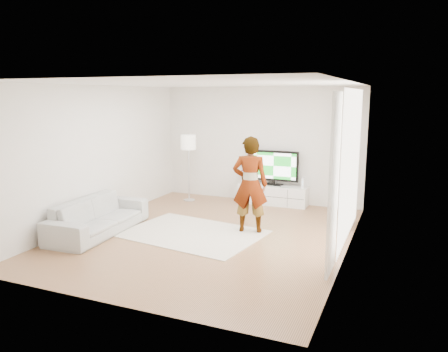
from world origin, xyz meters
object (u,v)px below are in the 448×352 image
at_px(rug, 192,233).
at_px(player, 250,184).
at_px(media_console, 273,195).
at_px(sofa, 99,216).
at_px(television, 274,166).
at_px(floor_lamp, 188,145).

bearing_deg(rug, player, 29.42).
bearing_deg(media_console, sofa, -125.23).
distance_m(television, sofa, 4.28).
height_order(rug, floor_lamp, floor_lamp).
height_order(rug, player, player).
bearing_deg(floor_lamp, sofa, -97.36).
xyz_separation_m(rug, floor_lamp, (-1.28, 2.37, 1.39)).
bearing_deg(player, rug, 15.22).
xyz_separation_m(rug, sofa, (-1.67, -0.64, 0.32)).
distance_m(television, rug, 3.08).
bearing_deg(rug, media_console, 74.73).
height_order(media_console, television, television).
height_order(television, floor_lamp, floor_lamp).
bearing_deg(media_console, player, -84.91).
bearing_deg(floor_lamp, television, 12.96).
xyz_separation_m(sofa, floor_lamp, (0.39, 3.00, 1.07)).
bearing_deg(rug, floor_lamp, 118.38).
relative_size(television, player, 0.65).
relative_size(media_console, television, 1.39).
relative_size(rug, floor_lamp, 1.55).
bearing_deg(floor_lamp, player, -39.01).
distance_m(television, floor_lamp, 2.15).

